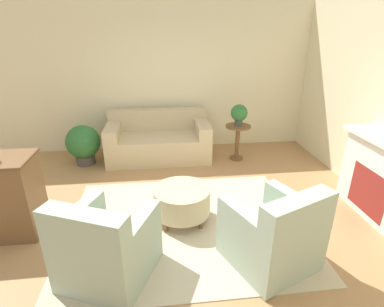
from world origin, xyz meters
name	(u,v)px	position (x,y,z in m)	size (l,w,h in m)	color
ground_plane	(185,225)	(0.00, 0.00, 0.00)	(16.00, 16.00, 0.00)	#AD7F51
wall_back	(171,78)	(0.00, 2.83, 1.40)	(9.53, 0.12, 2.80)	beige
rug	(185,225)	(0.00, 0.00, 0.01)	(2.92, 2.36, 0.01)	beige
couch	(159,141)	(-0.29, 2.21, 0.33)	(1.89, 0.92, 0.87)	#C6B289
armchair_left	(106,249)	(-0.84, -0.77, 0.35)	(1.05, 1.06, 0.91)	#9EB29E
armchair_right	(274,236)	(0.84, -0.77, 0.35)	(1.05, 1.06, 0.91)	#9EB29E
ottoman_table	(182,200)	(-0.03, 0.12, 0.29)	(0.72, 0.72, 0.45)	#C6B289
side_table	(238,137)	(1.17, 1.97, 0.44)	(0.46, 0.46, 0.66)	brown
fireplace	(384,178)	(2.52, -0.08, 0.56)	(0.44, 1.32, 1.07)	white
potted_plant_on_side_table	(239,114)	(1.17, 1.97, 0.89)	(0.30, 0.30, 0.39)	#4C4742
potted_plant_floor	(83,143)	(-1.64, 2.08, 0.40)	(0.60, 0.60, 0.73)	#4C4742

